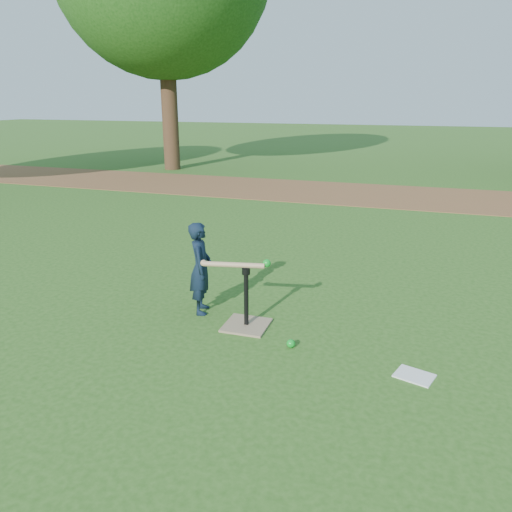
% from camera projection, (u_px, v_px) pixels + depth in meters
% --- Properties ---
extents(ground, '(80.00, 80.00, 0.00)m').
position_uv_depth(ground, '(235.00, 318.00, 5.19)').
color(ground, '#285116').
rests_on(ground, ground).
extents(dirt_strip, '(24.00, 3.00, 0.01)m').
position_uv_depth(dirt_strip, '(347.00, 193.00, 11.96)').
color(dirt_strip, brown).
rests_on(dirt_strip, ground).
extents(child, '(0.34, 0.42, 0.98)m').
position_uv_depth(child, '(201.00, 268.00, 5.21)').
color(child, black).
rests_on(child, ground).
extents(wiffle_ball_ground, '(0.08, 0.08, 0.08)m').
position_uv_depth(wiffle_ball_ground, '(291.00, 343.00, 4.57)').
color(wiffle_ball_ground, '#0D9521').
rests_on(wiffle_ball_ground, ground).
extents(clipboard, '(0.35, 0.31, 0.01)m').
position_uv_depth(clipboard, '(414.00, 376.00, 4.10)').
color(clipboard, white).
rests_on(clipboard, ground).
extents(batting_tee, '(0.44, 0.44, 0.61)m').
position_uv_depth(batting_tee, '(246.00, 316.00, 4.97)').
color(batting_tee, '#91795C').
rests_on(batting_tee, ground).
extents(swing_action, '(0.68, 0.23, 0.09)m').
position_uv_depth(swing_action, '(237.00, 264.00, 4.83)').
color(swing_action, tan).
rests_on(swing_action, ground).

